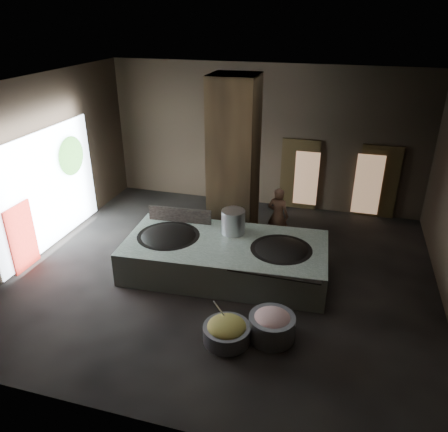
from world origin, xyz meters
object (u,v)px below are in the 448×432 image
(cook, at_px, (278,216))
(stock_pot, at_px, (233,222))
(wok_left, at_px, (169,239))
(hearth_platform, at_px, (225,257))
(wok_right, at_px, (281,252))
(veg_basin, at_px, (227,333))
(meat_basin, at_px, (272,327))

(cook, bearing_deg, stock_pot, 64.71)
(wok_left, bearing_deg, hearth_platform, 1.97)
(wok_right, height_order, stock_pot, stock_pot)
(cook, height_order, veg_basin, cook)
(stock_pot, height_order, cook, cook)
(wok_left, bearing_deg, cook, 38.97)
(hearth_platform, height_order, stock_pot, stock_pot)
(veg_basin, bearing_deg, meat_basin, 21.85)
(veg_basin, bearing_deg, wok_right, 75.02)
(stock_pot, height_order, veg_basin, stock_pot)
(stock_pot, height_order, meat_basin, stock_pot)
(hearth_platform, relative_size, wok_right, 3.41)
(wok_left, relative_size, veg_basin, 1.64)
(wok_right, relative_size, stock_pot, 2.25)
(hearth_platform, xyz_separation_m, wok_left, (-1.45, -0.05, 0.33))
(cook, distance_m, veg_basin, 4.33)
(hearth_platform, bearing_deg, cook, 59.51)
(cook, xyz_separation_m, veg_basin, (-0.26, -4.27, -0.63))
(cook, xyz_separation_m, meat_basin, (0.57, -3.94, -0.55))
(hearth_platform, relative_size, meat_basin, 5.28)
(wok_right, distance_m, meat_basin, 2.16)
(stock_pot, distance_m, veg_basin, 3.15)
(wok_right, distance_m, stock_pot, 1.44)
(hearth_platform, relative_size, veg_basin, 5.19)
(hearth_platform, height_order, veg_basin, hearth_platform)
(cook, bearing_deg, veg_basin, 95.24)
(wok_left, bearing_deg, meat_basin, -33.72)
(wok_left, xyz_separation_m, veg_basin, (2.15, -2.32, -0.58))
(meat_basin, bearing_deg, cook, 98.24)
(wok_right, xyz_separation_m, stock_pot, (-1.30, 0.50, 0.38))
(hearth_platform, xyz_separation_m, cook, (0.96, 1.90, 0.38))
(wok_left, height_order, wok_right, wok_left)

